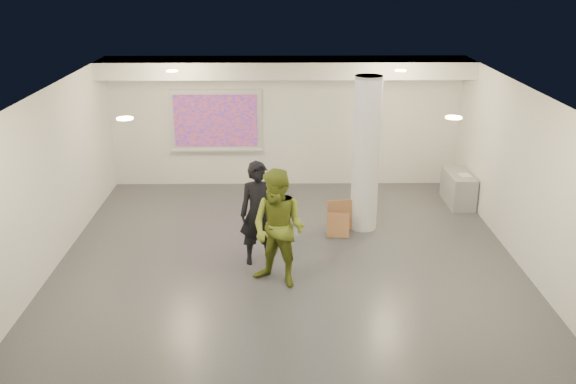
{
  "coord_description": "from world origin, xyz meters",
  "views": [
    {
      "loc": [
        -0.13,
        -9.9,
        4.93
      ],
      "look_at": [
        0.0,
        0.4,
        1.25
      ],
      "focal_mm": 40.0,
      "sensor_mm": 36.0,
      "label": 1
    }
  ],
  "objects_px": {
    "column": "(366,155)",
    "credenza": "(458,188)",
    "projection_screen": "(216,121)",
    "man": "(279,229)",
    "woman": "(259,213)"
  },
  "relations": [
    {
      "from": "man",
      "to": "credenza",
      "type": "bearing_deg",
      "value": 73.81
    },
    {
      "from": "projection_screen",
      "to": "man",
      "type": "relative_size",
      "value": 1.09
    },
    {
      "from": "column",
      "to": "credenza",
      "type": "distance_m",
      "value": 2.83
    },
    {
      "from": "woman",
      "to": "credenza",
      "type": "bearing_deg",
      "value": 26.73
    },
    {
      "from": "woman",
      "to": "column",
      "type": "bearing_deg",
      "value": 30.11
    },
    {
      "from": "woman",
      "to": "man",
      "type": "bearing_deg",
      "value": -74.63
    },
    {
      "from": "column",
      "to": "projection_screen",
      "type": "xyz_separation_m",
      "value": [
        -3.1,
        2.65,
        0.03
      ]
    },
    {
      "from": "woman",
      "to": "man",
      "type": "height_order",
      "value": "man"
    },
    {
      "from": "projection_screen",
      "to": "column",
      "type": "bearing_deg",
      "value": -40.56
    },
    {
      "from": "projection_screen",
      "to": "man",
      "type": "distance_m",
      "value": 5.22
    },
    {
      "from": "column",
      "to": "projection_screen",
      "type": "distance_m",
      "value": 4.08
    },
    {
      "from": "projection_screen",
      "to": "woman",
      "type": "relative_size",
      "value": 1.15
    },
    {
      "from": "man",
      "to": "woman",
      "type": "bearing_deg",
      "value": 143.26
    },
    {
      "from": "column",
      "to": "woman",
      "type": "relative_size",
      "value": 1.65
    },
    {
      "from": "column",
      "to": "credenza",
      "type": "xyz_separation_m",
      "value": [
        2.22,
        1.32,
        -1.15
      ]
    }
  ]
}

